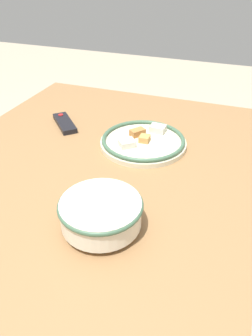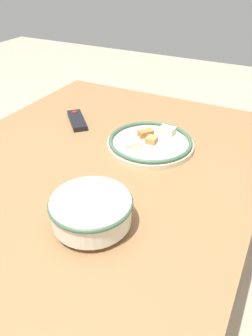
# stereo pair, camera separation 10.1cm
# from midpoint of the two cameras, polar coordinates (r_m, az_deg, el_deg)

# --- Properties ---
(ground_plane) EXTENTS (8.00, 8.00, 0.00)m
(ground_plane) POSITION_cam_midpoint_polar(r_m,az_deg,el_deg) (1.56, -8.39, -23.93)
(ground_plane) COLOR #B7A88E
(dining_table) EXTENTS (1.58, 1.07, 0.70)m
(dining_table) POSITION_cam_midpoint_polar(r_m,az_deg,el_deg) (1.08, -11.16, -5.37)
(dining_table) COLOR olive
(dining_table) RESTS_ON ground_plane
(noodle_bowl) EXTENTS (0.22, 0.22, 0.08)m
(noodle_bowl) POSITION_cam_midpoint_polar(r_m,az_deg,el_deg) (0.84, -7.85, -7.85)
(noodle_bowl) COLOR silver
(noodle_bowl) RESTS_ON dining_table
(food_plate) EXTENTS (0.32, 0.32, 0.04)m
(food_plate) POSITION_cam_midpoint_polar(r_m,az_deg,el_deg) (1.21, 0.62, 4.63)
(food_plate) COLOR beige
(food_plate) RESTS_ON dining_table
(tv_remote) EXTENTS (0.17, 0.16, 0.02)m
(tv_remote) POSITION_cam_midpoint_polar(r_m,az_deg,el_deg) (1.39, -12.72, 7.58)
(tv_remote) COLOR black
(tv_remote) RESTS_ON dining_table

